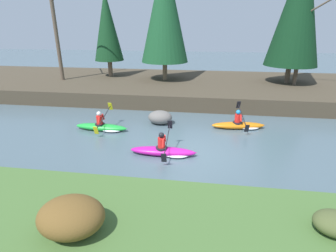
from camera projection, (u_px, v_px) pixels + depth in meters
ground_plane at (188, 153)px, 10.99m from camera, size 90.00×90.00×0.00m
riverbank_far at (198, 87)px, 20.50m from camera, size 44.00×10.11×0.96m
conifer_tree_far_left at (107, 26)px, 20.79m from camera, size 2.35×2.35×6.66m
conifer_tree_left at (165, 8)px, 19.01m from camera, size 3.58×3.58×8.98m
conifer_tree_mid_left at (299, 6)px, 17.79m from camera, size 3.70×3.70×9.26m
bare_tree_upstream at (57, 31)px, 19.52m from camera, size 4.22×4.17×7.71m
bare_tree_mid_upstream at (302, 40)px, 18.02m from camera, size 3.59×3.55×6.52m
shrub_clump_second at (71, 217)px, 5.79m from camera, size 1.51×1.25×0.82m
shrub_clump_third at (335, 223)px, 5.81m from camera, size 0.95×0.79×0.51m
kayaker_lead at (240, 125)px, 13.54m from camera, size 2.80×2.07×1.20m
kayaker_middle at (166, 151)px, 10.75m from camera, size 2.77×2.06×1.20m
kayaker_trailing at (103, 127)px, 13.29m from camera, size 2.78×2.07×1.20m
boulder_midstream at (160, 117)px, 14.14m from camera, size 1.29×1.01×0.73m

